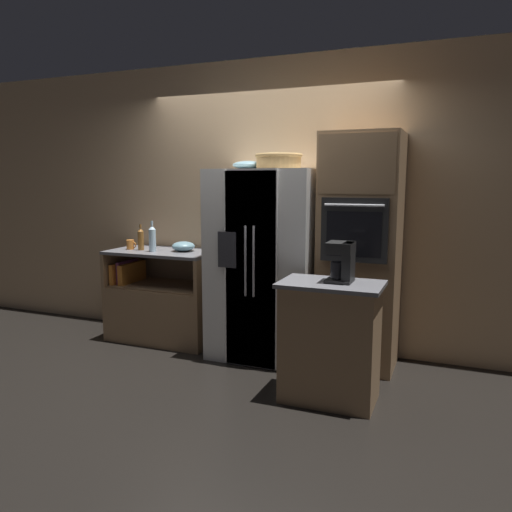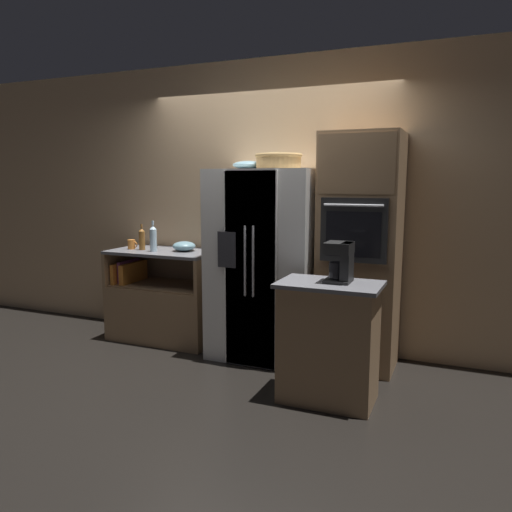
% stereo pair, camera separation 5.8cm
% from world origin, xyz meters
% --- Properties ---
extents(ground_plane, '(20.00, 20.00, 0.00)m').
position_xyz_m(ground_plane, '(0.00, 0.00, 0.00)').
color(ground_plane, black).
extents(wall_back, '(12.00, 0.06, 2.80)m').
position_xyz_m(wall_back, '(0.00, 0.47, 1.40)').
color(wall_back, tan).
rests_on(wall_back, ground_plane).
extents(counter_left, '(1.10, 0.64, 0.93)m').
position_xyz_m(counter_left, '(-1.02, 0.12, 0.34)').
color(counter_left, '#93704C').
rests_on(counter_left, ground_plane).
extents(refrigerator, '(0.96, 0.78, 1.74)m').
position_xyz_m(refrigerator, '(0.13, 0.06, 0.87)').
color(refrigerator, white).
rests_on(refrigerator, ground_plane).
extents(wall_oven, '(0.66, 0.66, 2.04)m').
position_xyz_m(wall_oven, '(0.98, 0.14, 1.02)').
color(wall_oven, '#93704C').
rests_on(wall_oven, ground_plane).
extents(island_counter, '(0.75, 0.48, 0.90)m').
position_xyz_m(island_counter, '(0.92, -0.68, 0.45)').
color(island_counter, '#93704C').
rests_on(island_counter, ground_plane).
extents(wicker_basket, '(0.41, 0.41, 0.13)m').
position_xyz_m(wicker_basket, '(0.27, -0.02, 1.81)').
color(wicker_basket, tan).
rests_on(wicker_basket, refrigerator).
extents(fruit_bowl, '(0.28, 0.28, 0.07)m').
position_xyz_m(fruit_bowl, '(-0.04, 0.03, 1.78)').
color(fruit_bowl, '#668C99').
rests_on(fruit_bowl, refrigerator).
extents(bottle_tall, '(0.06, 0.06, 0.27)m').
position_xyz_m(bottle_tall, '(-1.24, 0.06, 1.05)').
color(bottle_tall, brown).
rests_on(bottle_tall, counter_left).
extents(bottle_short, '(0.07, 0.07, 0.31)m').
position_xyz_m(bottle_short, '(-1.07, 0.01, 1.07)').
color(bottle_short, silver).
rests_on(bottle_short, counter_left).
extents(mug, '(0.11, 0.08, 0.10)m').
position_xyz_m(mug, '(-1.38, 0.06, 0.98)').
color(mug, orange).
rests_on(mug, counter_left).
extents(mixing_bowl, '(0.23, 0.23, 0.10)m').
position_xyz_m(mixing_bowl, '(-0.80, 0.15, 0.98)').
color(mixing_bowl, '#668C99').
rests_on(mixing_bowl, counter_left).
extents(coffee_maker, '(0.19, 0.21, 0.29)m').
position_xyz_m(coffee_maker, '(0.99, -0.64, 1.06)').
color(coffee_maker, black).
rests_on(coffee_maker, island_counter).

